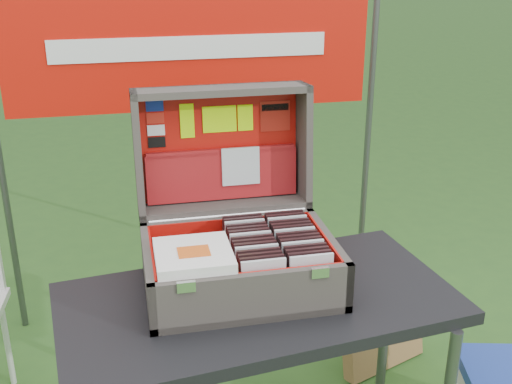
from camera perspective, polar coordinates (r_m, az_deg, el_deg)
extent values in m
cube|color=black|center=(1.96, 0.20, -9.85)|extent=(1.25, 0.74, 0.04)
cylinder|color=#59595B|center=(2.34, -14.46, -15.73)|extent=(0.04, 0.04, 0.70)
cylinder|color=#59595B|center=(2.50, 11.30, -12.77)|extent=(0.04, 0.04, 0.70)
cube|color=#4D4944|center=(1.99, -1.37, -8.25)|extent=(0.58, 0.41, 0.02)
cube|color=#4D4944|center=(1.79, -0.21, -9.48)|extent=(0.58, 0.02, 0.15)
cube|color=#4D4944|center=(2.13, -2.38, -4.14)|extent=(0.58, 0.02, 0.15)
cube|color=#4D4944|center=(1.94, -9.54, -7.31)|extent=(0.02, 0.41, 0.15)
cube|color=#4D4944|center=(2.02, 6.38, -5.76)|extent=(0.02, 0.41, 0.15)
cube|color=red|center=(1.99, -1.38, -7.89)|extent=(0.53, 0.37, 0.01)
cube|color=silver|center=(1.73, -6.23, -8.37)|extent=(0.05, 0.01, 0.03)
cube|color=silver|center=(1.79, 5.71, -7.13)|extent=(0.05, 0.01, 0.03)
cylinder|color=silver|center=(2.11, -2.46, -2.12)|extent=(0.52, 0.02, 0.02)
cube|color=#4D4944|center=(2.19, -3.26, 4.17)|extent=(0.58, 0.06, 0.41)
cube|color=#4D4944|center=(2.09, -3.16, 9.00)|extent=(0.58, 0.16, 0.04)
cube|color=#4D4944|center=(2.18, -2.81, -1.20)|extent=(0.58, 0.16, 0.04)
cube|color=#4D4944|center=(2.10, -10.47, 3.25)|extent=(0.02, 0.19, 0.42)
cube|color=#4D4944|center=(2.18, 4.23, 4.26)|extent=(0.02, 0.19, 0.42)
cube|color=red|center=(2.18, -3.20, 4.09)|extent=(0.53, 0.04, 0.36)
cube|color=red|center=(1.80, -0.31, -8.94)|extent=(0.53, 0.01, 0.13)
cube|color=red|center=(2.11, -2.31, -4.03)|extent=(0.53, 0.01, 0.13)
cube|color=red|center=(1.93, -9.14, -6.98)|extent=(0.01, 0.37, 0.13)
cube|color=red|center=(2.01, 6.00, -5.52)|extent=(0.01, 0.37, 0.13)
cube|color=maroon|center=(2.18, -3.04, 1.53)|extent=(0.51, 0.05, 0.17)
cube|color=maroon|center=(2.15, -3.08, 3.60)|extent=(0.50, 0.02, 0.02)
cube|color=silver|center=(2.16, -1.37, 2.31)|extent=(0.13, 0.02, 0.13)
cube|color=#1933B2|center=(2.12, -9.01, 7.56)|extent=(0.06, 0.01, 0.04)
cube|color=red|center=(2.13, -8.94, 6.50)|extent=(0.06, 0.01, 0.04)
cube|color=white|center=(2.13, -8.87, 5.44)|extent=(0.06, 0.01, 0.04)
cube|color=black|center=(2.14, -8.80, 4.40)|extent=(0.06, 0.01, 0.04)
cube|color=#B4F304|center=(2.14, -6.14, 6.30)|extent=(0.05, 0.01, 0.11)
cube|color=#B4F304|center=(2.15, -3.26, 6.48)|extent=(0.11, 0.01, 0.09)
cube|color=#B4F304|center=(2.17, -0.96, 6.62)|extent=(0.05, 0.01, 0.09)
cube|color=red|center=(2.19, 1.71, 6.77)|extent=(0.10, 0.01, 0.10)
cube|color=black|center=(2.18, 1.70, 7.54)|extent=(0.09, 0.00, 0.02)
cube|color=silver|center=(1.82, 0.67, -8.11)|extent=(0.13, 0.01, 0.15)
cube|color=black|center=(1.84, 0.52, -7.77)|extent=(0.13, 0.01, 0.15)
cube|color=black|center=(1.86, 0.36, -7.43)|extent=(0.13, 0.01, 0.15)
cube|color=black|center=(1.88, 0.21, -7.10)|extent=(0.13, 0.01, 0.15)
cube|color=silver|center=(1.90, 0.07, -6.77)|extent=(0.13, 0.01, 0.15)
cube|color=black|center=(1.92, -0.08, -6.46)|extent=(0.13, 0.01, 0.15)
cube|color=black|center=(1.94, -0.22, -6.15)|extent=(0.13, 0.01, 0.15)
cube|color=black|center=(1.96, -0.36, -5.84)|extent=(0.13, 0.01, 0.15)
cube|color=silver|center=(1.98, -0.49, -5.54)|extent=(0.13, 0.01, 0.15)
cube|color=black|center=(1.99, -0.62, -5.25)|extent=(0.13, 0.01, 0.15)
cube|color=black|center=(2.01, -0.75, -4.96)|extent=(0.13, 0.01, 0.15)
cube|color=black|center=(2.03, -0.88, -4.68)|extent=(0.13, 0.01, 0.15)
cube|color=silver|center=(2.05, -1.00, -4.41)|extent=(0.13, 0.01, 0.15)
cube|color=black|center=(2.07, -1.12, -4.14)|extent=(0.13, 0.01, 0.15)
cube|color=black|center=(2.09, -1.24, -3.87)|extent=(0.13, 0.01, 0.15)
cube|color=silver|center=(1.85, 4.91, -7.63)|extent=(0.13, 0.01, 0.15)
cube|color=black|center=(1.87, 4.71, -7.30)|extent=(0.13, 0.01, 0.15)
cube|color=black|center=(1.89, 4.52, -6.97)|extent=(0.13, 0.01, 0.15)
cube|color=black|center=(1.91, 4.32, -6.65)|extent=(0.13, 0.01, 0.15)
cube|color=silver|center=(1.93, 4.14, -6.34)|extent=(0.13, 0.01, 0.15)
cube|color=black|center=(1.95, 3.95, -6.04)|extent=(0.13, 0.01, 0.15)
cube|color=black|center=(1.97, 3.77, -5.73)|extent=(0.13, 0.01, 0.15)
cube|color=black|center=(1.99, 3.59, -5.44)|extent=(0.13, 0.01, 0.15)
cube|color=silver|center=(2.00, 3.42, -5.15)|extent=(0.13, 0.01, 0.15)
cube|color=black|center=(2.02, 3.25, -4.87)|extent=(0.13, 0.01, 0.15)
cube|color=black|center=(2.04, 3.09, -4.59)|extent=(0.13, 0.01, 0.15)
cube|color=black|center=(2.06, 2.92, -4.32)|extent=(0.13, 0.01, 0.15)
cube|color=silver|center=(2.08, 2.76, -4.05)|extent=(0.13, 0.01, 0.15)
cube|color=black|center=(2.10, 2.61, -3.78)|extent=(0.13, 0.01, 0.15)
cube|color=black|center=(2.12, 2.45, -3.53)|extent=(0.13, 0.01, 0.15)
cube|color=white|center=(1.84, -5.57, -5.95)|extent=(0.22, 0.22, 0.00)
cube|color=white|center=(1.83, -5.57, -5.81)|extent=(0.22, 0.22, 0.00)
cube|color=white|center=(1.83, -5.58, -5.67)|extent=(0.22, 0.22, 0.00)
cube|color=white|center=(1.83, -5.58, -5.53)|extent=(0.22, 0.22, 0.00)
cube|color=white|center=(1.83, -5.59, -5.39)|extent=(0.22, 0.22, 0.00)
cube|color=white|center=(1.83, -5.59, -5.25)|extent=(0.22, 0.22, 0.00)
cube|color=#D85919|center=(1.81, -5.56, -5.28)|extent=(0.09, 0.07, 0.00)
cylinder|color=silver|center=(2.87, -21.29, -12.12)|extent=(0.02, 0.02, 0.43)
cube|color=#A77845|center=(2.85, 11.17, -11.13)|extent=(0.43, 0.27, 0.44)
cylinder|color=#59595B|center=(3.18, 9.92, 5.05)|extent=(0.03, 0.03, 1.70)
cube|color=red|center=(2.86, -5.84, 12.68)|extent=(1.60, 0.02, 0.55)
cube|color=white|center=(2.85, -5.81, 12.65)|extent=(1.20, 0.00, 0.10)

